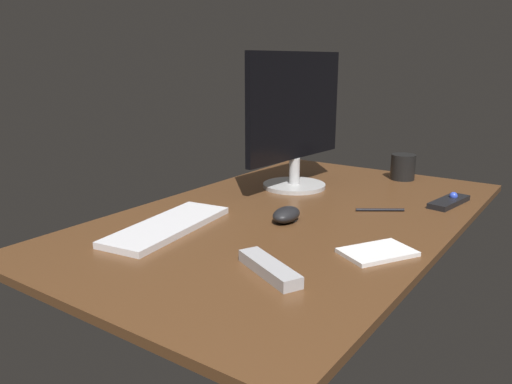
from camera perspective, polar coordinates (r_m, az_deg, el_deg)
name	(u,v)px	position (r cm, az deg, el deg)	size (l,w,h in cm)	color
desk	(294,217)	(142.75, 4.38, -2.87)	(140.00, 84.00, 2.00)	brown
monitor	(295,120)	(167.54, 4.52, 8.17)	(48.47, 21.28, 44.90)	silver
keyboard	(168,226)	(131.14, -10.01, -3.84)	(38.57, 13.54, 1.65)	white
computer_mouse	(286,215)	(134.98, 3.48, -2.58)	(10.41, 6.46, 3.96)	black
media_remote	(449,201)	(161.98, 21.15, -1.00)	(18.50, 8.41, 3.27)	black
tv_remote	(269,268)	(102.98, 1.51, -8.67)	(18.54, 4.59, 2.48)	#B7B7BC
coffee_mug	(403,167)	(189.67, 16.38, 2.76)	(8.71, 8.71, 9.19)	black
notepad	(377,252)	(116.33, 13.66, -6.67)	(15.95, 10.25, 0.97)	white
pen	(380,210)	(148.61, 13.94, -1.99)	(0.85, 0.85, 13.88)	black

